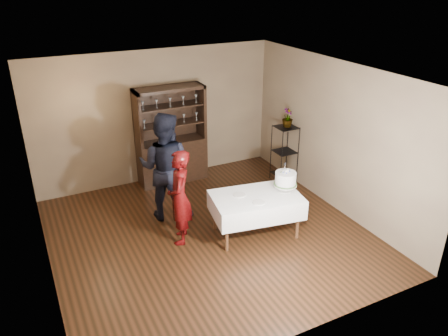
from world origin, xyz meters
The scene contains 14 objects.
floor centered at (0.00, 0.00, 0.00)m, with size 5.00×5.00×0.00m, color black.
ceiling centered at (0.00, 0.00, 2.70)m, with size 5.00×5.00×0.00m, color silver.
back_wall centered at (0.00, 2.50, 1.35)m, with size 5.00×0.02×2.70m, color brown.
wall_left centered at (-2.50, 0.00, 1.35)m, with size 0.02×5.00×2.70m, color brown.
wall_right centered at (2.50, 0.00, 1.35)m, with size 0.02×5.00×2.70m, color brown.
china_hutch centered at (0.20, 2.25, 0.66)m, with size 1.40×0.48×2.00m.
plant_etagere centered at (2.28, 1.20, 0.65)m, with size 0.42×0.42×1.20m.
cake_table centered at (0.72, -0.32, 0.55)m, with size 1.57×1.11×0.72m.
woman centered at (-0.47, 0.06, 0.79)m, with size 0.58×0.38×1.58m, color #3E0605.
man centered at (-0.41, 0.89, 0.97)m, with size 0.95×0.74×1.95m, color black.
cake centered at (1.23, -0.38, 0.93)m, with size 0.46×0.46×0.53m.
plate_near centered at (0.63, -0.53, 0.73)m, with size 0.20×0.20×0.01m, color silver.
plate_far centered at (0.48, -0.17, 0.73)m, with size 0.20×0.20×0.01m, color silver.
potted_plant centered at (2.30, 1.19, 1.38)m, with size 0.22×0.22×0.39m, color #426B33.
Camera 1 is at (-2.56, -5.69, 4.09)m, focal length 35.00 mm.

